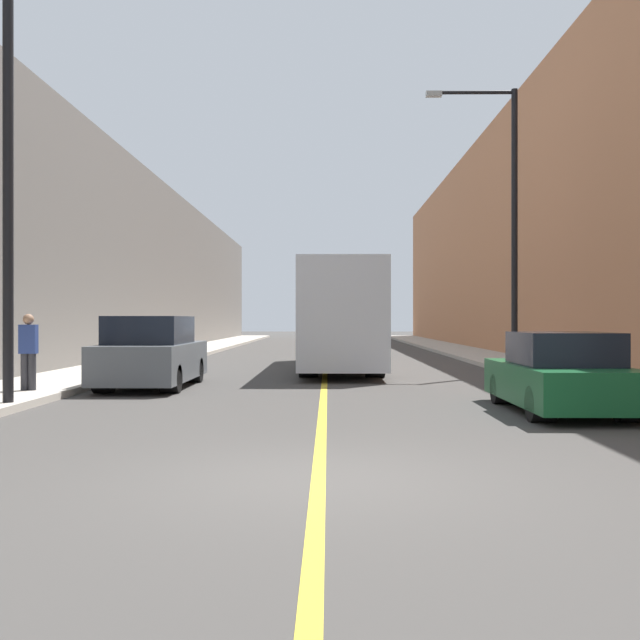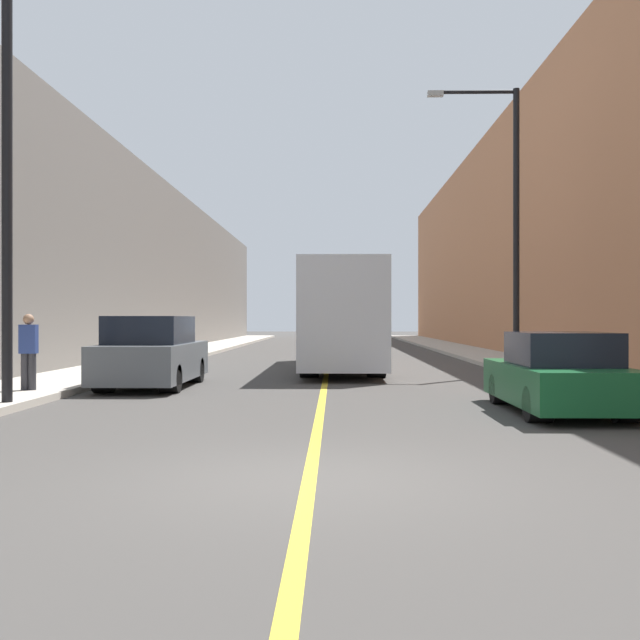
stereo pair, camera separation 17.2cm
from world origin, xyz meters
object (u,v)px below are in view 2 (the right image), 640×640
street_lamp_right (509,211)px  parked_suv_left (152,354)px  street_lamp_left (20,159)px  pedestrian (29,351)px  car_right_near (559,376)px  bus (342,316)px

street_lamp_right → parked_suv_left: bearing=-155.1°
street_lamp_left → pedestrian: (-0.85, 2.44, -3.79)m
parked_suv_left → street_lamp_left: (-1.36, -4.84, 3.98)m
pedestrian → parked_suv_left: bearing=47.3°
car_right_near → street_lamp_right: size_ratio=0.50×
bus → street_lamp_left: bearing=-117.6°
bus → pedestrian: 11.97m
car_right_near → pedestrian: bearing=166.6°
car_right_near → bus: bearing=108.0°
car_right_near → street_lamp_left: 11.06m
parked_suv_left → pedestrian: bearing=-132.7°
bus → car_right_near: bus is taller
car_right_near → street_lamp_left: bearing=178.9°
street_lamp_right → car_right_near: bearing=-97.8°
street_lamp_right → pedestrian: size_ratio=5.20×
parked_suv_left → pedestrian: pedestrian is taller
bus → street_lamp_right: street_lamp_right is taller
bus → parked_suv_left: size_ratio=2.49×
bus → car_right_near: (3.96, -12.21, -1.19)m
parked_suv_left → car_right_near: size_ratio=1.10×
bus → pedestrian: (-7.14, -9.57, -0.83)m
street_lamp_left → street_lamp_right: 15.04m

